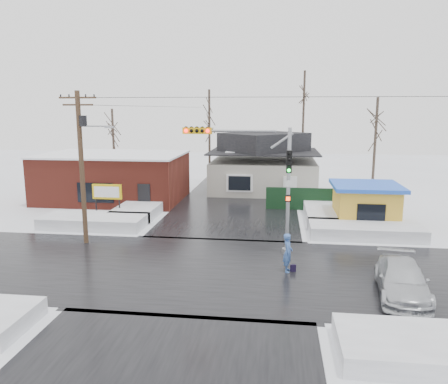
# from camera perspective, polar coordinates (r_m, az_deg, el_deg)

# --- Properties ---
(ground) EXTENTS (120.00, 120.00, 0.00)m
(ground) POSITION_cam_1_polar(r_m,az_deg,el_deg) (22.36, -2.19, -10.08)
(ground) COLOR white
(ground) RESTS_ON ground
(road_ns) EXTENTS (10.00, 120.00, 0.02)m
(road_ns) POSITION_cam_1_polar(r_m,az_deg,el_deg) (22.36, -2.19, -10.06)
(road_ns) COLOR black
(road_ns) RESTS_ON ground
(road_ew) EXTENTS (120.00, 10.00, 0.02)m
(road_ew) POSITION_cam_1_polar(r_m,az_deg,el_deg) (22.36, -2.19, -10.06)
(road_ew) COLOR black
(road_ew) RESTS_ON ground
(snowbank_nw) EXTENTS (7.00, 3.00, 0.80)m
(snowbank_nw) POSITION_cam_1_polar(r_m,az_deg,el_deg) (31.22, -16.60, -3.69)
(snowbank_nw) COLOR white
(snowbank_nw) RESTS_ON ground
(snowbank_ne) EXTENTS (7.00, 3.00, 0.80)m
(snowbank_ne) POSITION_cam_1_polar(r_m,az_deg,el_deg) (29.17, 17.96, -4.78)
(snowbank_ne) COLOR white
(snowbank_ne) RESTS_ON ground
(snowbank_se) EXTENTS (7.00, 3.00, 0.70)m
(snowbank_se) POSITION_cam_1_polar(r_m,az_deg,el_deg) (16.56, 27.25, -17.87)
(snowbank_se) COLOR white
(snowbank_se) RESTS_ON ground
(snowbank_nside_w) EXTENTS (3.00, 8.00, 0.80)m
(snowbank_nside_w) POSITION_cam_1_polar(r_m,az_deg,el_deg) (35.07, -10.34, -1.85)
(snowbank_nside_w) COLOR white
(snowbank_nside_w) RESTS_ON ground
(snowbank_nside_e) EXTENTS (3.00, 8.00, 0.80)m
(snowbank_nside_e) POSITION_cam_1_polar(r_m,az_deg,el_deg) (33.67, 13.06, -2.48)
(snowbank_nside_e) COLOR white
(snowbank_nside_e) RESTS_ON ground
(traffic_signal) EXTENTS (6.05, 0.68, 7.00)m
(traffic_signal) POSITION_cam_1_polar(r_m,az_deg,el_deg) (23.85, 4.68, 2.49)
(traffic_signal) COLOR gray
(traffic_signal) RESTS_ON ground
(utility_pole) EXTENTS (3.15, 0.44, 9.00)m
(utility_pole) POSITION_cam_1_polar(r_m,az_deg,el_deg) (26.81, -18.02, 4.16)
(utility_pole) COLOR #382619
(utility_pole) RESTS_ON ground
(brick_building) EXTENTS (12.20, 8.20, 4.12)m
(brick_building) POSITION_cam_1_polar(r_m,az_deg,el_deg) (39.79, -14.21, 1.95)
(brick_building) COLOR maroon
(brick_building) RESTS_ON ground
(marquee_sign) EXTENTS (2.20, 0.21, 2.55)m
(marquee_sign) POSITION_cam_1_polar(r_m,az_deg,el_deg) (33.13, -15.02, -0.09)
(marquee_sign) COLOR black
(marquee_sign) RESTS_ON ground
(house) EXTENTS (10.40, 8.40, 5.76)m
(house) POSITION_cam_1_polar(r_m,az_deg,el_deg) (42.97, 5.20, 3.60)
(house) COLOR #BBB8A9
(house) RESTS_ON ground
(kiosk) EXTENTS (4.60, 4.60, 2.88)m
(kiosk) POSITION_cam_1_polar(r_m,az_deg,el_deg) (31.87, 17.97, -1.52)
(kiosk) COLOR gold
(kiosk) RESTS_ON ground
(fence) EXTENTS (8.00, 0.12, 1.80)m
(fence) POSITION_cam_1_polar(r_m,az_deg,el_deg) (35.46, 11.97, -0.94)
(fence) COLOR black
(fence) RESTS_ON ground
(tree_far_left) EXTENTS (3.00, 3.00, 10.00)m
(tree_far_left) POSITION_cam_1_polar(r_m,az_deg,el_deg) (47.20, -1.94, 10.77)
(tree_far_left) COLOR #332821
(tree_far_left) RESTS_ON ground
(tree_far_mid) EXTENTS (3.00, 3.00, 12.00)m
(tree_far_mid) POSITION_cam_1_polar(r_m,az_deg,el_deg) (48.71, 10.42, 12.47)
(tree_far_mid) COLOR #332821
(tree_far_mid) RESTS_ON ground
(tree_far_right) EXTENTS (3.00, 3.00, 9.00)m
(tree_far_right) POSITION_cam_1_polar(r_m,az_deg,el_deg) (41.51, 19.31, 9.08)
(tree_far_right) COLOR #332821
(tree_far_right) RESTS_ON ground
(tree_far_west) EXTENTS (3.00, 3.00, 8.00)m
(tree_far_west) POSITION_cam_1_polar(r_m,az_deg,el_deg) (47.93, -14.34, 8.54)
(tree_far_west) COLOR #332821
(tree_far_west) RESTS_ON ground
(pedestrian) EXTENTS (0.51, 0.74, 1.95)m
(pedestrian) POSITION_cam_1_polar(r_m,az_deg,el_deg) (21.97, 8.33, -7.89)
(pedestrian) COLOR #3B60A7
(pedestrian) RESTS_ON ground
(car) EXTENTS (2.59, 5.14, 1.43)m
(car) POSITION_cam_1_polar(r_m,az_deg,el_deg) (20.66, 22.22, -10.59)
(car) COLOR silver
(car) RESTS_ON ground
(shopping_bag) EXTENTS (0.30, 0.17, 0.35)m
(shopping_bag) POSITION_cam_1_polar(r_m,az_deg,el_deg) (22.26, 9.01, -9.83)
(shopping_bag) COLOR black
(shopping_bag) RESTS_ON ground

